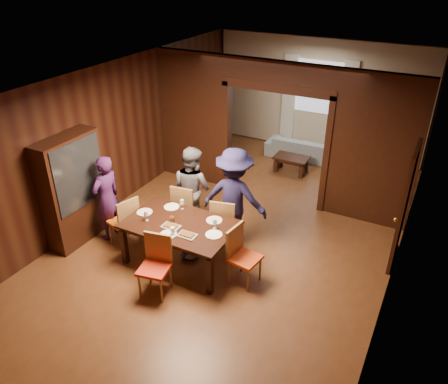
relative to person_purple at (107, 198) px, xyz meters
The scene contains 32 objects.
floor 2.52m from the person_purple, 30.00° to the left, with size 9.00×9.00×0.00m, color #583319.
ceiling 3.17m from the person_purple, 30.00° to the left, with size 5.50×9.00×0.02m, color silver.
room_walls 3.77m from the person_purple, 56.13° to the left, with size 5.52×9.01×2.90m.
person_purple is the anchor object (origin of this frame).
person_grey 1.55m from the person_purple, 40.14° to the left, with size 0.80×0.63×1.65m, color #57565D.
person_navy 2.28m from the person_purple, 24.42° to the left, with size 1.17×0.67×1.82m, color #1B193E.
sofa 5.45m from the person_purple, 68.53° to the left, with size 1.84×0.72×0.54m, color #8AA1B5.
serving_bowl 1.65m from the person_purple, ahead, with size 0.30×0.30×0.07m, color black.
dining_table 1.63m from the person_purple, ahead, with size 1.81×1.13×0.76m, color black.
coffee_table 4.62m from the person_purple, 63.90° to the left, with size 0.80×0.50×0.40m, color black.
chair_left 0.50m from the person_purple, ahead, with size 0.44×0.44×0.97m, color #C15B12, non-canonical shape.
chair_right 2.77m from the person_purple, ahead, with size 0.44×0.44×0.97m, color #DB4214, non-canonical shape.
chair_far_l 1.46m from the person_purple, 38.57° to the left, with size 0.44×0.44×0.97m, color orange, non-canonical shape.
chair_far_r 2.15m from the person_purple, 21.22° to the left, with size 0.44×0.44×0.97m, color orange, non-canonical shape.
chair_near 1.89m from the person_purple, 28.23° to the right, with size 0.44×0.44×0.97m, color red, non-canonical shape.
hutch 0.59m from the person_purple, 146.48° to the right, with size 0.40×1.20×2.00m, color black.
door_right 5.06m from the person_purple, 19.55° to the left, with size 0.06×0.90×2.10m, color black.
window_far 6.07m from the person_purple, 69.85° to the left, with size 1.20×0.03×1.30m, color silver.
curtain_left 5.76m from the person_purple, 76.75° to the left, with size 0.35×0.06×2.40m, color white.
curtain_right 6.28m from the person_purple, 63.27° to the left, with size 0.35×0.06×2.40m, color white.
plate_left 0.85m from the person_purple, ahead, with size 0.27×0.27×0.01m, color silver.
plate_far_l 1.21m from the person_purple, 16.61° to the left, with size 0.27×0.27×0.01m, color white.
plate_far_r 2.05m from the person_purple, ahead, with size 0.27×0.27×0.01m, color silver.
plate_right 2.22m from the person_purple, ahead, with size 0.27×0.27×0.01m, color white.
plate_near 1.63m from the person_purple, 13.67° to the right, with size 0.27×0.27×0.01m, color silver.
platter_a 1.51m from the person_purple, ahead, with size 0.30×0.20×0.04m, color gray.
platter_b 1.88m from the person_purple, ahead, with size 0.30×0.20×0.04m, color slate.
wineglass_left 1.05m from the person_purple, 11.37° to the right, with size 0.08×0.08×0.18m, color white, non-canonical shape.
wineglass_far 1.40m from the person_purple, 15.94° to the left, with size 0.08×0.08×0.18m, color silver, non-canonical shape.
wineglass_right 2.15m from the person_purple, ahead, with size 0.08×0.08×0.18m, color silver, non-canonical shape.
tumbler 1.69m from the person_purple, 12.20° to the right, with size 0.07×0.07×0.14m, color silver.
condiment_jar 1.43m from the person_purple, ahead, with size 0.08×0.08×0.11m, color #512A12, non-canonical shape.
Camera 1 is at (2.96, -6.19, 4.68)m, focal length 35.00 mm.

